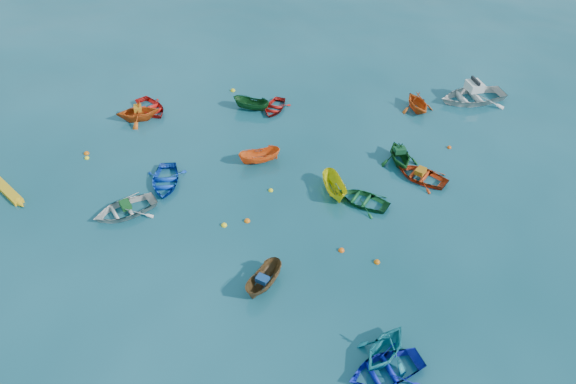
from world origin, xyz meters
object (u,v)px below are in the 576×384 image
Objects in this scene: dinghy_white_near at (126,213)px; dinghy_blue_se at (385,373)px; dinghy_blue_sw at (166,184)px; motorboat_white at (471,100)px; kayak_yellow at (8,193)px.

dinghy_white_near is 16.89m from dinghy_blue_se.
dinghy_blue_se is at bearing -51.75° from dinghy_blue_sw.
motorboat_white is at bearing 136.76° from dinghy_blue_se.
motorboat_white is at bearing 86.57° from dinghy_white_near.
motorboat_white reaches higher than dinghy_blue_sw.
motorboat_white is at bearing -26.88° from kayak_yellow.
motorboat_white reaches higher than kayak_yellow.
dinghy_blue_sw reaches higher than kayak_yellow.
dinghy_blue_sw is at bearing -78.89° from motorboat_white.
motorboat_white is (-6.33, 23.67, 0.00)m from dinghy_blue_se.
kayak_yellow is at bearing -84.55° from motorboat_white.
dinghy_blue_sw is 0.98× the size of dinghy_blue_se.
dinghy_white_near reaches higher than dinghy_blue_se.
kayak_yellow is at bearing -178.57° from dinghy_blue_sw.
dinghy_white_near is (0.11, -3.19, 0.00)m from dinghy_blue_sw.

